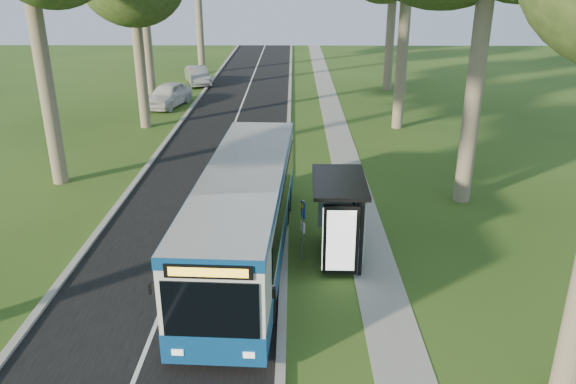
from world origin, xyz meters
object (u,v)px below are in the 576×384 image
Objects in this scene: car_silver at (198,76)px; bus at (245,214)px; bus_stop_sign at (303,224)px; litter_bin at (333,239)px; car_white at (168,95)px; bus_shelter at (344,208)px.

bus is at bearing -96.85° from car_silver.
bus_stop_sign is 0.48× the size of car_silver.
litter_bin is (1.08, 0.81, -0.96)m from bus_stop_sign.
car_white is at bearing 114.94° from litter_bin.
car_white is at bearing 110.77° from bus.
bus_shelter is at bearing -72.10° from litter_bin.
bus is at bearing 177.96° from bus_shelter.
car_white is (-10.46, 22.50, 0.40)m from litter_bin.
bus_shelter is at bearing -91.45° from car_silver.
bus is 5.51× the size of bus_stop_sign.
bus is at bearing -168.16° from litter_bin.
car_silver is at bearing 104.81° from bus.
litter_bin is 32.50m from car_silver.
car_white is at bearing 93.12° from bus_stop_sign.
bus_shelter reaches higher than litter_bin.
bus is 3.26m from bus_shelter.
bus_shelter reaches higher than bus_stop_sign.
bus_shelter is 25.67m from car_white.
litter_bin is at bearing 108.88° from bus_shelter.
car_white is (-7.48, 23.13, -0.82)m from bus.
litter_bin is at bearing 18.14° from bus_stop_sign.
bus is 2.45× the size of car_white.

